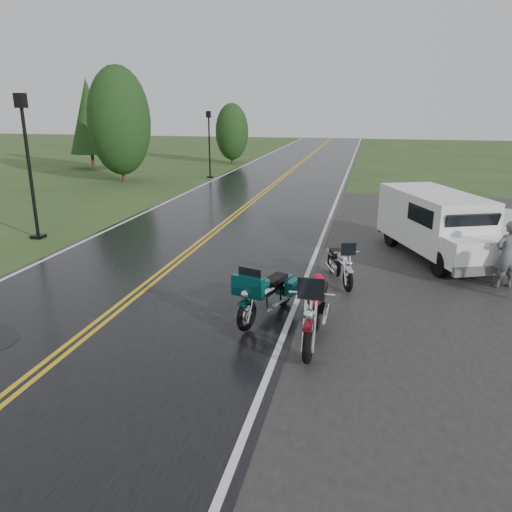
{
  "coord_description": "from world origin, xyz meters",
  "views": [
    {
      "loc": [
        5.24,
        -8.73,
        4.36
      ],
      "look_at": [
        2.8,
        2.0,
        1.0
      ],
      "focal_mm": 35.0,
      "sensor_mm": 36.0,
      "label": 1
    }
  ],
  "objects_px": {
    "motorcycle_red": "(309,326)",
    "motorcycle_silver": "(348,271)",
    "motorcycle_teal": "(247,303)",
    "van_white": "(443,241)",
    "lamp_post_far_left": "(209,145)",
    "person_at_van": "(506,256)",
    "lamp_post_near_left": "(29,168)"
  },
  "relations": [
    {
      "from": "lamp_post_near_left",
      "to": "motorcycle_teal",
      "type": "bearing_deg",
      "value": -32.75
    },
    {
      "from": "motorcycle_red",
      "to": "lamp_post_near_left",
      "type": "height_order",
      "value": "lamp_post_near_left"
    },
    {
      "from": "van_white",
      "to": "lamp_post_far_left",
      "type": "bearing_deg",
      "value": 102.8
    },
    {
      "from": "motorcycle_teal",
      "to": "van_white",
      "type": "distance_m",
      "value": 6.04
    },
    {
      "from": "motorcycle_red",
      "to": "motorcycle_silver",
      "type": "bearing_deg",
      "value": 82.21
    },
    {
      "from": "motorcycle_silver",
      "to": "lamp_post_far_left",
      "type": "xyz_separation_m",
      "value": [
        -9.28,
        18.13,
        1.42
      ]
    },
    {
      "from": "motorcycle_red",
      "to": "lamp_post_near_left",
      "type": "distance_m",
      "value": 12.08
    },
    {
      "from": "motorcycle_red",
      "to": "person_at_van",
      "type": "xyz_separation_m",
      "value": [
        4.21,
        4.86,
        0.09
      ]
    },
    {
      "from": "motorcycle_silver",
      "to": "lamp_post_near_left",
      "type": "relative_size",
      "value": 0.42
    },
    {
      "from": "van_white",
      "to": "lamp_post_near_left",
      "type": "bearing_deg",
      "value": 152.24
    },
    {
      "from": "motorcycle_red",
      "to": "lamp_post_far_left",
      "type": "distance_m",
      "value": 23.48
    },
    {
      "from": "motorcycle_silver",
      "to": "motorcycle_red",
      "type": "bearing_deg",
      "value": -117.17
    },
    {
      "from": "motorcycle_red",
      "to": "motorcycle_silver",
      "type": "distance_m",
      "value": 3.64
    },
    {
      "from": "person_at_van",
      "to": "lamp_post_far_left",
      "type": "relative_size",
      "value": 0.42
    },
    {
      "from": "person_at_van",
      "to": "lamp_post_far_left",
      "type": "height_order",
      "value": "lamp_post_far_left"
    },
    {
      "from": "van_white",
      "to": "lamp_post_far_left",
      "type": "height_order",
      "value": "lamp_post_far_left"
    },
    {
      "from": "motorcycle_teal",
      "to": "van_white",
      "type": "relative_size",
      "value": 0.44
    },
    {
      "from": "motorcycle_red",
      "to": "motorcycle_silver",
      "type": "height_order",
      "value": "motorcycle_red"
    },
    {
      "from": "lamp_post_far_left",
      "to": "motorcycle_teal",
      "type": "bearing_deg",
      "value": -70.27
    },
    {
      "from": "lamp_post_near_left",
      "to": "person_at_van",
      "type": "bearing_deg",
      "value": -6.85
    },
    {
      "from": "motorcycle_teal",
      "to": "motorcycle_silver",
      "type": "height_order",
      "value": "motorcycle_teal"
    },
    {
      "from": "motorcycle_teal",
      "to": "lamp_post_far_left",
      "type": "bearing_deg",
      "value": 127.77
    },
    {
      "from": "person_at_van",
      "to": "lamp_post_near_left",
      "type": "distance_m",
      "value": 14.4
    },
    {
      "from": "person_at_van",
      "to": "motorcycle_red",
      "type": "bearing_deg",
      "value": 25.84
    },
    {
      "from": "motorcycle_silver",
      "to": "van_white",
      "type": "distance_m",
      "value": 2.93
    },
    {
      "from": "motorcycle_teal",
      "to": "person_at_van",
      "type": "distance_m",
      "value": 6.76
    },
    {
      "from": "lamp_post_far_left",
      "to": "motorcycle_silver",
      "type": "bearing_deg",
      "value": -62.9
    },
    {
      "from": "motorcycle_silver",
      "to": "lamp_post_near_left",
      "type": "bearing_deg",
      "value": 144.99
    },
    {
      "from": "motorcycle_teal",
      "to": "lamp_post_far_left",
      "type": "distance_m",
      "value": 22.08
    },
    {
      "from": "motorcycle_teal",
      "to": "lamp_post_near_left",
      "type": "xyz_separation_m",
      "value": [
        -8.67,
        5.57,
        1.74
      ]
    },
    {
      "from": "motorcycle_silver",
      "to": "lamp_post_far_left",
      "type": "relative_size",
      "value": 0.49
    },
    {
      "from": "motorcycle_teal",
      "to": "lamp_post_far_left",
      "type": "relative_size",
      "value": 0.54
    }
  ]
}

